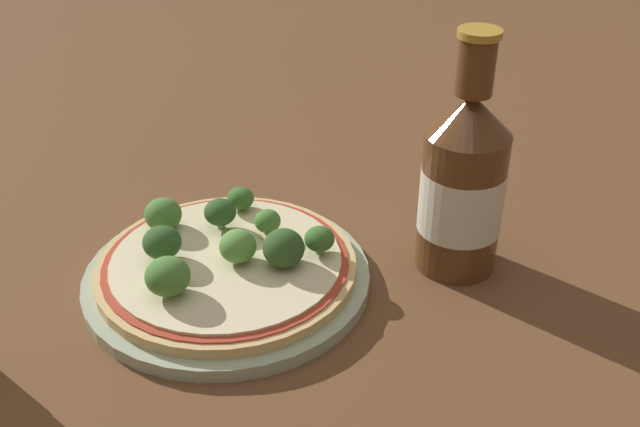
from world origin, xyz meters
The scene contains 13 objects.
ground_plane centered at (0.00, 0.00, 0.00)m, with size 3.00×3.00×0.00m, color brown.
plate centered at (0.00, 0.00, 0.01)m, with size 0.25×0.25×0.01m.
pizza centered at (0.00, 0.00, 0.02)m, with size 0.22×0.22×0.01m.
broccoli_floret_0 centered at (-0.01, 0.08, 0.04)m, with size 0.03×0.03×0.03m.
broccoli_floret_1 centered at (0.03, -0.04, 0.04)m, with size 0.04×0.04×0.03m.
broccoli_floret_2 centered at (0.06, 0.06, 0.04)m, with size 0.03×0.03×0.02m.
broccoli_floret_3 centered at (-0.06, -0.01, 0.04)m, with size 0.04×0.04×0.03m.
broccoli_floret_4 centered at (0.05, 0.01, 0.04)m, with size 0.02×0.02×0.02m.
broccoli_floret_5 centered at (-0.04, 0.03, 0.04)m, with size 0.03×0.03×0.03m.
broccoli_floret_6 centered at (0.02, 0.04, 0.04)m, with size 0.03×0.03×0.03m.
broccoli_floret_7 centered at (0.01, -0.01, 0.04)m, with size 0.03×0.03×0.03m.
broccoli_floret_8 centered at (0.07, -0.05, 0.04)m, with size 0.03×0.03×0.02m.
beer_bottle centered at (0.17, -0.11, 0.08)m, with size 0.07×0.07×0.21m.
Camera 1 is at (-0.28, -0.45, 0.39)m, focal length 42.00 mm.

